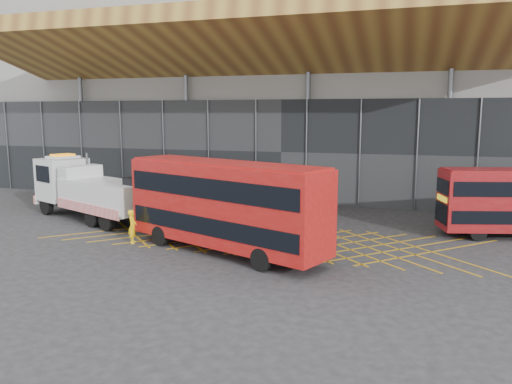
% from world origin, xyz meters
% --- Properties ---
extents(ground_plane, '(120.00, 120.00, 0.00)m').
position_xyz_m(ground_plane, '(0.00, 0.00, 0.00)').
color(ground_plane, '#242427').
extents(road_markings, '(24.76, 7.16, 0.01)m').
position_xyz_m(road_markings, '(4.00, 0.00, 0.01)').
color(road_markings, '#C38C12').
rests_on(road_markings, ground_plane).
extents(construction_building, '(55.00, 23.97, 18.00)m').
position_xyz_m(construction_building, '(1.92, 18.40, 8.98)').
color(construction_building, gray).
rests_on(construction_building, ground_plane).
extents(recovery_truck, '(11.76, 6.78, 4.23)m').
position_xyz_m(recovery_truck, '(-8.66, 1.75, 1.96)').
color(recovery_truck, black).
rests_on(recovery_truck, ground_plane).
extents(bus_towed, '(11.43, 6.67, 4.60)m').
position_xyz_m(bus_towed, '(2.80, -3.22, 2.56)').
color(bus_towed, '#9E0F0C').
rests_on(bus_towed, ground_plane).
extents(worker, '(0.64, 0.78, 1.82)m').
position_xyz_m(worker, '(-2.65, -2.88, 0.91)').
color(worker, yellow).
rests_on(worker, ground_plane).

